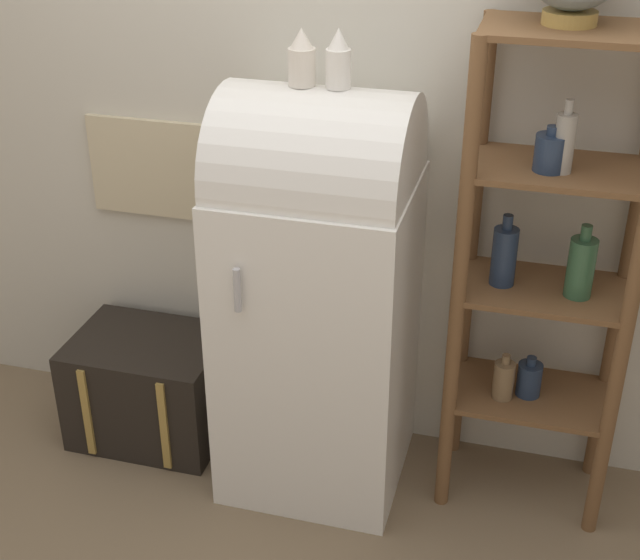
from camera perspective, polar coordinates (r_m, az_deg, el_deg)
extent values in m
plane|color=#7A664C|center=(3.33, -1.29, -14.51)|extent=(12.00, 12.00, 0.00)
cube|color=beige|center=(3.13, 1.49, 11.35)|extent=(7.00, 0.05, 2.70)
cube|color=#C6B793|center=(3.44, -10.47, 7.02)|extent=(0.53, 0.02, 0.38)
cube|color=white|center=(3.16, -0.11, -3.69)|extent=(0.63, 0.60, 1.17)
cylinder|color=white|center=(2.89, -0.12, 6.78)|extent=(0.62, 0.57, 0.57)
cylinder|color=#B7B7BC|center=(2.78, -5.32, -0.65)|extent=(0.02, 0.02, 0.15)
cube|color=black|center=(3.62, -10.81, -6.71)|extent=(0.58, 0.44, 0.43)
cube|color=#AD8942|center=(3.53, -14.71, -8.23)|extent=(0.03, 0.01, 0.39)
cube|color=#AD8942|center=(3.40, -9.96, -9.24)|extent=(0.03, 0.01, 0.39)
cylinder|color=brown|center=(2.90, 8.82, -1.26)|extent=(0.05, 0.05, 1.70)
cylinder|color=brown|center=(2.91, 19.08, -2.56)|extent=(0.05, 0.05, 1.70)
cylinder|color=brown|center=(3.18, 9.57, 1.47)|extent=(0.05, 0.05, 1.70)
cylinder|color=brown|center=(3.19, 18.93, 0.28)|extent=(0.05, 0.05, 1.70)
cube|color=brown|center=(3.26, 13.22, -7.16)|extent=(0.55, 0.35, 0.02)
cube|color=brown|center=(3.04, 14.09, -0.62)|extent=(0.55, 0.35, 0.02)
cube|color=brown|center=(2.86, 15.08, 6.83)|extent=(0.55, 0.35, 0.02)
cube|color=brown|center=(2.74, 16.21, 15.09)|extent=(0.55, 0.35, 0.02)
cylinder|color=#23334C|center=(2.98, 11.70, 1.47)|extent=(0.08, 0.08, 0.20)
cylinder|color=#23334C|center=(2.93, 11.93, 3.64)|extent=(0.03, 0.03, 0.05)
cylinder|color=#23334C|center=(2.80, 14.53, 7.88)|extent=(0.10, 0.10, 0.11)
cylinder|color=#23334C|center=(2.78, 14.71, 9.23)|extent=(0.04, 0.04, 0.03)
cylinder|color=#335B3D|center=(2.96, 16.35, 0.74)|extent=(0.09, 0.09, 0.20)
cylinder|color=#335B3D|center=(2.91, 16.68, 2.92)|extent=(0.04, 0.04, 0.05)
cylinder|color=#7F6647|center=(3.17, 11.67, -6.31)|extent=(0.07, 0.07, 0.14)
cylinder|color=#7F6647|center=(3.12, 11.82, -4.99)|extent=(0.03, 0.03, 0.03)
cylinder|color=#23334C|center=(3.21, 13.24, -6.21)|extent=(0.09, 0.09, 0.12)
cylinder|color=#23334C|center=(3.17, 13.39, -5.08)|extent=(0.03, 0.03, 0.03)
cylinder|color=#9E998E|center=(2.79, 15.36, 8.42)|extent=(0.06, 0.06, 0.18)
cylinder|color=#9E998E|center=(2.75, 15.66, 10.62)|extent=(0.02, 0.02, 0.05)
cylinder|color=#AD8942|center=(2.76, 15.68, 15.87)|extent=(0.16, 0.16, 0.04)
cylinder|color=silver|center=(2.80, -1.17, 13.48)|extent=(0.09, 0.09, 0.11)
cone|color=silver|center=(2.78, -1.19, 15.23)|extent=(0.07, 0.07, 0.06)
cylinder|color=white|center=(2.78, 1.18, 13.37)|extent=(0.08, 0.08, 0.12)
cone|color=white|center=(2.75, 1.20, 15.20)|extent=(0.07, 0.07, 0.06)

